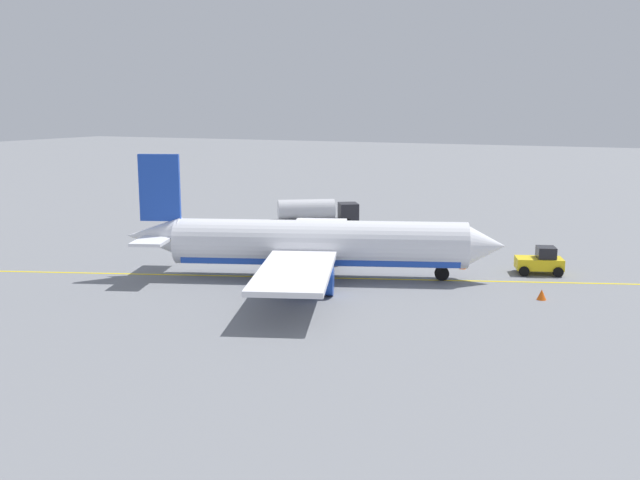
% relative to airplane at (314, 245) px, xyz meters
% --- Properties ---
extents(ground_plane, '(400.00, 400.00, 0.00)m').
position_rel_airplane_xyz_m(ground_plane, '(0.47, 0.17, -2.58)').
color(ground_plane, slate).
extents(airplane, '(28.72, 27.96, 9.53)m').
position_rel_airplane_xyz_m(airplane, '(0.00, 0.00, 0.00)').
color(airplane, white).
rests_on(airplane, ground).
extents(fuel_tanker, '(9.35, 7.24, 3.15)m').
position_rel_airplane_xyz_m(fuel_tanker, '(-9.74, 21.17, -0.87)').
color(fuel_tanker, '#2D2D33').
rests_on(fuel_tanker, ground).
extents(pushback_tug, '(4.05, 3.25, 2.20)m').
position_rel_airplane_xyz_m(pushback_tug, '(15.83, 8.76, -1.58)').
color(pushback_tug, yellow).
rests_on(pushback_tug, ground).
extents(refueling_worker, '(0.56, 0.63, 1.71)m').
position_rel_airplane_xyz_m(refueling_worker, '(-8.69, 15.49, -1.76)').
color(refueling_worker, navy).
rests_on(refueling_worker, ground).
extents(safety_cone_nose, '(0.56, 0.56, 0.62)m').
position_rel_airplane_xyz_m(safety_cone_nose, '(9.80, 7.96, -2.27)').
color(safety_cone_nose, '#F2590F').
rests_on(safety_cone_nose, ground).
extents(safety_cone_wingtip, '(0.66, 0.66, 0.73)m').
position_rel_airplane_xyz_m(safety_cone_wingtip, '(17.04, 0.80, -2.22)').
color(safety_cone_wingtip, '#F2590F').
rests_on(safety_cone_wingtip, ground).
extents(taxi_line_marking, '(67.57, 24.60, 0.01)m').
position_rel_airplane_xyz_m(taxi_line_marking, '(0.47, 0.17, -2.58)').
color(taxi_line_marking, yellow).
rests_on(taxi_line_marking, ground).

